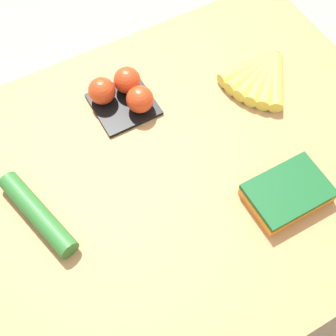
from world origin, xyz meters
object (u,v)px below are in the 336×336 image
banana_bunch (261,76)px  tomato_pack (123,93)px  cucumber_near (38,214)px  carrot_bag (288,192)px

banana_bunch → tomato_pack: tomato_pack is taller
cucumber_near → tomato_pack: bearing=-147.0°
tomato_pack → banana_bunch: bearing=161.9°
carrot_bag → banana_bunch: bearing=-115.3°
banana_bunch → cucumber_near: (0.69, 0.09, 0.00)m
banana_bunch → cucumber_near: bearing=7.6°
cucumber_near → carrot_bag: bearing=156.1°
carrot_bag → tomato_pack: bearing=-64.9°
tomato_pack → carrot_bag: 0.49m
banana_bunch → carrot_bag: 0.36m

